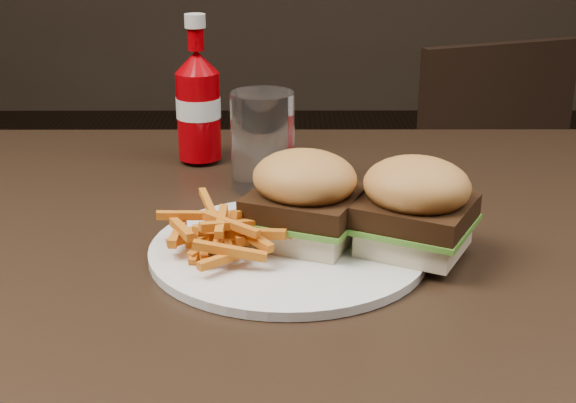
{
  "coord_description": "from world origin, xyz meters",
  "views": [
    {
      "loc": [
        0.11,
        -0.73,
        1.06
      ],
      "look_at": [
        0.11,
        -0.03,
        0.8
      ],
      "focal_mm": 50.0,
      "sensor_mm": 36.0,
      "label": 1
    }
  ],
  "objects_px": {
    "ketchup_bottle": "(199,116)",
    "tumbler": "(263,142)",
    "chair_far": "(443,205)",
    "plate": "(288,250)",
    "dining_table": "(174,257)"
  },
  "relations": [
    {
      "from": "ketchup_bottle",
      "to": "tumbler",
      "type": "height_order",
      "value": "ketchup_bottle"
    },
    {
      "from": "chair_far",
      "to": "tumbler",
      "type": "xyz_separation_m",
      "value": [
        -0.38,
        -0.78,
        0.38
      ]
    },
    {
      "from": "chair_far",
      "to": "ketchup_bottle",
      "type": "xyz_separation_m",
      "value": [
        -0.46,
        -0.68,
        0.38
      ]
    },
    {
      "from": "chair_far",
      "to": "plate",
      "type": "height_order",
      "value": "plate"
    },
    {
      "from": "dining_table",
      "to": "chair_far",
      "type": "bearing_deg",
      "value": 63.6
    },
    {
      "from": "chair_far",
      "to": "tumbler",
      "type": "bearing_deg",
      "value": 42.6
    },
    {
      "from": "dining_table",
      "to": "tumbler",
      "type": "height_order",
      "value": "tumbler"
    },
    {
      "from": "chair_far",
      "to": "plate",
      "type": "xyz_separation_m",
      "value": [
        -0.35,
        -0.97,
        0.33
      ]
    },
    {
      "from": "plate",
      "to": "tumbler",
      "type": "xyz_separation_m",
      "value": [
        -0.03,
        0.19,
        0.05
      ]
    },
    {
      "from": "dining_table",
      "to": "chair_far",
      "type": "height_order",
      "value": "dining_table"
    },
    {
      "from": "dining_table",
      "to": "ketchup_bottle",
      "type": "distance_m",
      "value": 0.26
    },
    {
      "from": "plate",
      "to": "ketchup_bottle",
      "type": "relative_size",
      "value": 2.38
    },
    {
      "from": "chair_far",
      "to": "plate",
      "type": "bearing_deg",
      "value": 48.66
    },
    {
      "from": "plate",
      "to": "ketchup_bottle",
      "type": "bearing_deg",
      "value": 111.09
    },
    {
      "from": "dining_table",
      "to": "chair_far",
      "type": "relative_size",
      "value": 3.36
    }
  ]
}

